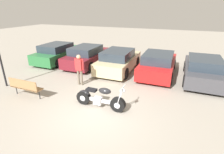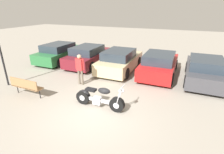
{
  "view_description": "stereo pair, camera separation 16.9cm",
  "coord_description": "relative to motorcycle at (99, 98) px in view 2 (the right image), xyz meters",
  "views": [
    {
      "loc": [
        2.79,
        -5.04,
        3.84
      ],
      "look_at": [
        0.01,
        1.91,
        0.85
      ],
      "focal_mm": 28.0,
      "sensor_mm": 36.0,
      "label": 1
    },
    {
      "loc": [
        2.95,
        -4.97,
        3.84
      ],
      "look_at": [
        0.01,
        1.91,
        0.85
      ],
      "focal_mm": 28.0,
      "sensor_mm": 36.0,
      "label": 2
    }
  ],
  "objects": [
    {
      "name": "ground_plane",
      "position": [
        0.01,
        -0.58,
        -0.4
      ],
      "size": [
        60.0,
        60.0,
        0.0
      ],
      "primitive_type": "plane",
      "color": "gray"
    },
    {
      "name": "motorcycle",
      "position": [
        0.0,
        0.0,
        0.0
      ],
      "size": [
        2.15,
        0.62,
        1.08
      ],
      "color": "black",
      "rests_on": "ground_plane"
    },
    {
      "name": "parked_car_green",
      "position": [
        -5.74,
        4.82,
        0.25
      ],
      "size": [
        1.93,
        4.21,
        1.37
      ],
      "color": "#286B38",
      "rests_on": "ground_plane"
    },
    {
      "name": "parked_car_maroon",
      "position": [
        -3.28,
        4.88,
        0.25
      ],
      "size": [
        1.93,
        4.21,
        1.37
      ],
      "color": "maroon",
      "rests_on": "ground_plane"
    },
    {
      "name": "parked_car_champagne",
      "position": [
        -0.83,
        4.6,
        0.25
      ],
      "size": [
        1.93,
        4.21,
        1.37
      ],
      "color": "#C6B284",
      "rests_on": "ground_plane"
    },
    {
      "name": "parked_car_red",
      "position": [
        1.63,
        4.78,
        0.25
      ],
      "size": [
        1.93,
        4.21,
        1.37
      ],
      "color": "red",
      "rests_on": "ground_plane"
    },
    {
      "name": "parked_car_dark_grey",
      "position": [
        4.08,
        4.68,
        0.25
      ],
      "size": [
        1.93,
        4.21,
        1.37
      ],
      "color": "#3D3D42",
      "rests_on": "ground_plane"
    },
    {
      "name": "park_bench",
      "position": [
        -3.49,
        -0.46,
        0.15
      ],
      "size": [
        1.61,
        0.41,
        0.89
      ],
      "color": "#997047",
      "rests_on": "ground_plane"
    },
    {
      "name": "person_standing",
      "position": [
        -1.93,
        1.66,
        0.57
      ],
      "size": [
        0.52,
        0.22,
        1.64
      ],
      "color": "#726656",
      "rests_on": "ground_plane"
    }
  ]
}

